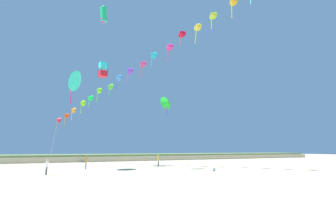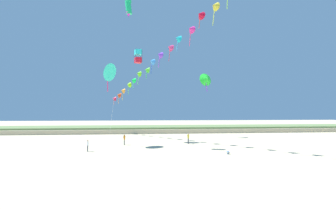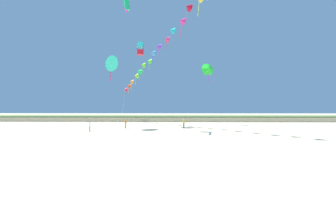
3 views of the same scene
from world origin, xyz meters
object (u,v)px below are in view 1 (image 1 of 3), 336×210
Objects in this scene: large_kite_outer_drift at (167,102)px; large_kite_high_solo at (72,80)px; person_near_left at (47,166)px; large_kite_low_lead at (104,14)px; beach_ball at (214,169)px; large_kite_mid_trail at (103,70)px; person_mid_center at (158,160)px; person_near_right at (86,162)px.

large_kite_high_solo is at bearing -150.97° from large_kite_outer_drift.
person_near_left is at bearing -143.25° from large_kite_outer_drift.
large_kite_low_lead is 24.35m from beach_ball.
large_kite_low_lead is at bearing 152.02° from beach_ball.
large_kite_outer_drift is at bearing 21.83° from large_kite_mid_trail.
large_kite_mid_trail is at bearing -158.17° from large_kite_outer_drift.
person_near_left is 11.29m from large_kite_high_solo.
person_near_left is at bearing -147.59° from large_kite_low_lead.
large_kite_outer_drift reaches higher than large_kite_high_solo.
large_kite_mid_trail is at bearing 156.44° from person_mid_center.
large_kite_low_lead is 0.60× the size of large_kite_high_solo.
beach_ball is (15.37, -8.12, -10.83)m from large_kite_high_solo.
person_near_right reaches higher than beach_ball.
person_mid_center is at bearing 21.97° from person_near_left.
large_kite_outer_drift is (19.48, 14.55, 10.83)m from person_near_left.
large_kite_mid_trail is (1.22, 6.12, -5.62)m from large_kite_low_lead.
large_kite_outer_drift reaches higher than beach_ball.
person_mid_center is at bearing 108.22° from beach_ball.
person_mid_center is 16.19m from large_kite_mid_trail.
large_kite_outer_drift is 10.92× the size of beach_ball.
large_kite_low_lead reaches higher than large_kite_outer_drift.
large_kite_low_lead is at bearing -74.03° from person_near_right.
large_kite_outer_drift is (17.85, 9.90, 0.67)m from large_kite_high_solo.
person_mid_center is 14.97m from large_kite_outer_drift.
beach_ball is at bearing -27.98° from large_kite_low_lead.
large_kite_mid_trail reaches higher than large_kite_high_solo.
large_kite_low_lead reaches higher than person_mid_center.
beach_ball is at bearing -48.87° from large_kite_mid_trail.
large_kite_low_lead is (-9.24, -2.62, 19.25)m from person_mid_center.
large_kite_low_lead is at bearing -164.15° from person_mid_center.
large_kite_low_lead is 20.54m from large_kite_outer_drift.
large_kite_low_lead is at bearing 32.41° from person_near_left.
large_kite_low_lead reaches higher than large_kite_high_solo.
large_kite_mid_trail is 0.51× the size of large_kite_high_solo.
person_near_left is 20.16m from large_kite_low_lead.
person_near_right is 10.42m from large_kite_high_solo.
person_near_left is 0.37× the size of large_kite_outer_drift.
person_near_right is 0.36× the size of large_kite_high_solo.
large_kite_low_lead is at bearing -101.27° from large_kite_mid_trail.
person_mid_center reaches higher than person_near_left.
person_mid_center is 0.38× the size of large_kite_high_solo.
large_kite_low_lead is (4.77, 3.03, 19.35)m from person_near_left.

